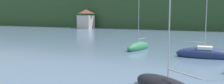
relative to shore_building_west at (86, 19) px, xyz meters
The scene contains 3 objects.
shore_building_west is the anchor object (origin of this frame).
sailboat_far_6 82.78m from the shore_building_west, 45.73° to the right, with size 8.18×3.18×11.36m.
sailboat_far_7 72.62m from the shore_building_west, 50.25° to the right, with size 3.00×7.19×9.31m.
Camera 1 is at (12.33, 19.90, 6.08)m, focal length 37.47 mm.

